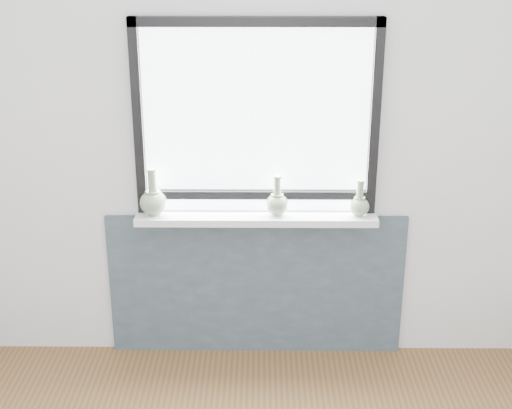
{
  "coord_description": "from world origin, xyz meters",
  "views": [
    {
      "loc": [
        0.03,
        -1.91,
        2.34
      ],
      "look_at": [
        0.0,
        1.55,
        1.02
      ],
      "focal_mm": 50.0,
      "sensor_mm": 36.0,
      "label": 1
    }
  ],
  "objects_px": {
    "windowsill": "(256,218)",
    "vase_c": "(359,204)",
    "vase_b": "(277,202)",
    "vase_a": "(153,200)"
  },
  "relations": [
    {
      "from": "windowsill",
      "to": "vase_a",
      "type": "distance_m",
      "value": 0.57
    },
    {
      "from": "vase_c",
      "to": "vase_b",
      "type": "bearing_deg",
      "value": 178.95
    },
    {
      "from": "windowsill",
      "to": "vase_c",
      "type": "height_order",
      "value": "vase_c"
    },
    {
      "from": "windowsill",
      "to": "vase_c",
      "type": "distance_m",
      "value": 0.57
    },
    {
      "from": "vase_a",
      "to": "vase_b",
      "type": "relative_size",
      "value": 1.17
    },
    {
      "from": "windowsill",
      "to": "vase_b",
      "type": "relative_size",
      "value": 5.91
    },
    {
      "from": "vase_a",
      "to": "vase_b",
      "type": "bearing_deg",
      "value": 0.22
    },
    {
      "from": "vase_a",
      "to": "vase_b",
      "type": "height_order",
      "value": "vase_a"
    },
    {
      "from": "vase_b",
      "to": "vase_c",
      "type": "xyz_separation_m",
      "value": [
        0.45,
        -0.01,
        -0.01
      ]
    },
    {
      "from": "windowsill",
      "to": "vase_c",
      "type": "bearing_deg",
      "value": -0.47
    }
  ]
}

